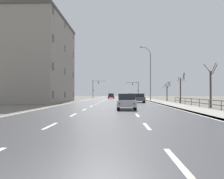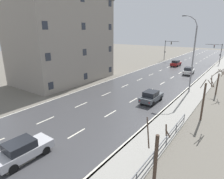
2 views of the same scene
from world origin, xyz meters
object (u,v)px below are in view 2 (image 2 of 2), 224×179
(traffic_signal_right, at_px, (218,51))
(traffic_signal_left, at_px, (167,48))
(street_lamp_midground, at_px, (192,56))
(car_mid_centre, at_px, (23,150))
(car_near_right, at_px, (176,63))
(brick_building, at_px, (63,40))
(car_distant, at_px, (189,71))
(car_far_right, at_px, (151,96))

(traffic_signal_right, distance_m, traffic_signal_left, 14.36)
(street_lamp_midground, height_order, car_mid_centre, street_lamp_midground)
(street_lamp_midground, bearing_deg, traffic_signal_left, 115.68)
(traffic_signal_right, bearing_deg, car_mid_centre, -95.49)
(car_mid_centre, height_order, car_near_right, same)
(car_near_right, xyz_separation_m, brick_building, (-12.91, -27.06, 6.79))
(street_lamp_midground, xyz_separation_m, car_distant, (-3.30, 13.06, -4.76))
(car_far_right, bearing_deg, brick_building, 175.64)
(traffic_signal_right, bearing_deg, traffic_signal_left, -174.98)
(traffic_signal_right, xyz_separation_m, car_near_right, (-8.36, -10.35, -2.89))
(car_mid_centre, xyz_separation_m, car_far_right, (2.80, 16.46, 0.00))
(street_lamp_midground, height_order, traffic_signal_right, street_lamp_midground)
(car_mid_centre, bearing_deg, car_distant, 87.86)
(car_near_right, distance_m, car_distant, 9.93)
(traffic_signal_right, bearing_deg, street_lamp_midground, -89.36)
(car_mid_centre, relative_size, brick_building, 0.23)
(street_lamp_midground, height_order, traffic_signal_left, street_lamp_midground)
(street_lamp_midground, xyz_separation_m, car_mid_centre, (-5.70, -23.86, -4.76))
(street_lamp_midground, relative_size, car_distant, 2.70)
(car_near_right, bearing_deg, brick_building, -114.88)
(traffic_signal_right, bearing_deg, car_far_right, -93.72)
(car_far_right, height_order, car_distant, same)
(car_far_right, bearing_deg, car_distant, 91.98)
(car_mid_centre, distance_m, car_far_right, 16.70)
(car_near_right, xyz_separation_m, car_distant, (5.42, -8.32, 0.00))
(car_mid_centre, distance_m, brick_building, 25.11)
(traffic_signal_left, height_order, brick_building, brick_building)
(traffic_signal_right, relative_size, car_mid_centre, 1.36)
(car_mid_centre, bearing_deg, car_near_right, 95.40)
(traffic_signal_right, relative_size, traffic_signal_left, 0.91)
(traffic_signal_left, distance_m, car_distant, 21.04)
(traffic_signal_right, relative_size, car_far_right, 1.37)
(car_distant, relative_size, brick_building, 0.24)
(car_near_right, distance_m, brick_building, 30.74)
(brick_building, bearing_deg, street_lamp_midground, 14.71)
(traffic_signal_right, xyz_separation_m, car_distant, (-2.94, -18.67, -2.89))
(car_distant, bearing_deg, street_lamp_midground, -79.05)
(car_mid_centre, relative_size, car_far_right, 1.00)
(car_distant, bearing_deg, car_far_right, -92.10)
(car_distant, bearing_deg, car_near_right, 119.87)
(traffic_signal_right, distance_m, car_mid_centre, 55.92)
(traffic_signal_left, xyz_separation_m, car_near_right, (5.93, -9.09, -3.20))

